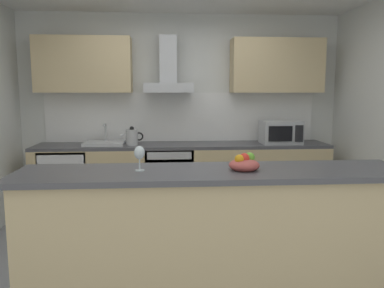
% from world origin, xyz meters
% --- Properties ---
extents(ground, '(5.28, 4.62, 0.02)m').
position_xyz_m(ground, '(0.00, 0.00, -0.01)').
color(ground, gray).
extents(wall_back, '(5.28, 0.12, 2.60)m').
position_xyz_m(wall_back, '(0.00, 1.87, 1.30)').
color(wall_back, silver).
rests_on(wall_back, ground).
extents(backsplash_tile, '(3.63, 0.02, 0.66)m').
position_xyz_m(backsplash_tile, '(0.00, 1.80, 1.23)').
color(backsplash_tile, white).
extents(counter_back, '(3.76, 0.60, 0.90)m').
position_xyz_m(counter_back, '(0.00, 1.49, 0.45)').
color(counter_back, '#D1B784').
rests_on(counter_back, ground).
extents(counter_island, '(2.83, 0.64, 1.01)m').
position_xyz_m(counter_island, '(0.12, -0.72, 0.51)').
color(counter_island, '#D1B784').
rests_on(counter_island, ground).
extents(upper_cabinets, '(3.71, 0.32, 0.70)m').
position_xyz_m(upper_cabinets, '(-0.00, 1.64, 1.91)').
color(upper_cabinets, '#D1B784').
extents(oven, '(0.60, 0.62, 0.80)m').
position_xyz_m(oven, '(-0.18, 1.46, 0.46)').
color(oven, slate).
rests_on(oven, ground).
extents(refrigerator, '(0.58, 0.60, 0.85)m').
position_xyz_m(refrigerator, '(-1.48, 1.46, 0.43)').
color(refrigerator, white).
rests_on(refrigerator, ground).
extents(microwave, '(0.50, 0.38, 0.30)m').
position_xyz_m(microwave, '(1.27, 1.44, 1.05)').
color(microwave, '#B7BABC').
rests_on(microwave, counter_back).
extents(sink, '(0.50, 0.40, 0.26)m').
position_xyz_m(sink, '(-1.00, 1.48, 0.93)').
color(sink, silver).
rests_on(sink, counter_back).
extents(kettle, '(0.29, 0.15, 0.24)m').
position_xyz_m(kettle, '(-0.65, 1.43, 1.01)').
color(kettle, '#B7BABC').
rests_on(kettle, counter_back).
extents(range_hood, '(0.62, 0.45, 0.72)m').
position_xyz_m(range_hood, '(-0.18, 1.59, 1.79)').
color(range_hood, '#B7BABC').
extents(wine_glass, '(0.08, 0.08, 0.18)m').
position_xyz_m(wine_glass, '(-0.42, -0.71, 1.14)').
color(wine_glass, silver).
rests_on(wine_glass, counter_island).
extents(fruit_bowl, '(0.22, 0.22, 0.13)m').
position_xyz_m(fruit_bowl, '(0.33, -0.74, 1.06)').
color(fruit_bowl, '#B24C47').
rests_on(fruit_bowl, counter_island).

